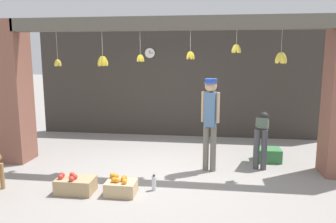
{
  "coord_description": "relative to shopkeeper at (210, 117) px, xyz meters",
  "views": [
    {
      "loc": [
        0.83,
        -5.79,
        2.15
      ],
      "look_at": [
        0.0,
        0.42,
        1.08
      ],
      "focal_mm": 35.0,
      "sensor_mm": 36.0,
      "label": 1
    }
  ],
  "objects": [
    {
      "name": "fruit_crate_oranges",
      "position": [
        -1.36,
        -1.28,
        -0.91
      ],
      "size": [
        0.47,
        0.36,
        0.29
      ],
      "color": "tan",
      "rests_on": "ground_plane"
    },
    {
      "name": "storefront_awning",
      "position": [
        -0.8,
        -0.07,
        1.64
      ],
      "size": [
        5.82,
        0.28,
        0.89
      ],
      "color": "#5B564C"
    },
    {
      "name": "produce_box_green",
      "position": [
        1.19,
        0.74,
        -0.91
      ],
      "size": [
        0.53,
        0.41,
        0.26
      ],
      "primitive_type": "cube",
      "color": "#387A42",
      "rests_on": "ground_plane"
    },
    {
      "name": "water_bottle",
      "position": [
        -0.87,
        -1.06,
        -0.92
      ],
      "size": [
        0.07,
        0.07,
        0.26
      ],
      "color": "silver",
      "rests_on": "ground_plane"
    },
    {
      "name": "shop_pillar_left",
      "position": [
        -4.02,
        0.11,
        0.38
      ],
      "size": [
        0.7,
        0.6,
        2.83
      ],
      "primitive_type": "cube",
      "color": "brown",
      "rests_on": "ground_plane"
    },
    {
      "name": "shopkeeper",
      "position": [
        0.0,
        0.0,
        0.0
      ],
      "size": [
        0.34,
        0.3,
        1.74
      ],
      "rotation": [
        0.0,
        0.0,
        2.89
      ],
      "color": "#6B665B",
      "rests_on": "ground_plane"
    },
    {
      "name": "wall_clock",
      "position": [
        -1.62,
        2.63,
        1.18
      ],
      "size": [
        0.28,
        0.03,
        0.28
      ],
      "color": "black"
    },
    {
      "name": "worker_stooping",
      "position": [
        1.0,
        0.4,
        -0.37
      ],
      "size": [
        0.35,
        0.77,
        1.01
      ],
      "rotation": [
        0.0,
        0.0,
        -0.22
      ],
      "color": "#424247",
      "rests_on": "ground_plane"
    },
    {
      "name": "ground_plane",
      "position": [
        -0.82,
        -0.19,
        -1.04
      ],
      "size": [
        60.0,
        60.0,
        0.0
      ],
      "primitive_type": "plane",
      "color": "gray"
    },
    {
      "name": "shop_back_wall",
      "position": [
        -0.82,
        2.7,
        0.38
      ],
      "size": [
        7.72,
        0.12,
        2.83
      ],
      "primitive_type": "cube",
      "color": "#38332D",
      "rests_on": "ground_plane"
    },
    {
      "name": "fruit_crate_apples",
      "position": [
        -2.1,
        -1.3,
        -0.91
      ],
      "size": [
        0.59,
        0.38,
        0.32
      ],
      "color": "tan",
      "rests_on": "ground_plane"
    }
  ]
}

